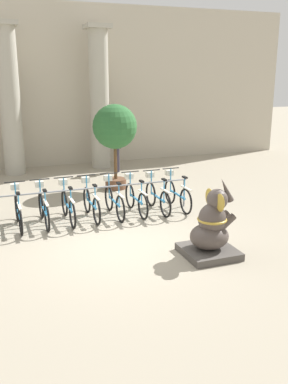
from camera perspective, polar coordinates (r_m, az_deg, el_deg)
The scene contains 16 objects.
ground_plane at distance 9.14m, azimuth -2.90°, elevation -6.94°, with size 60.00×60.00×0.00m, color #9E937F.
building_facade at distance 16.85m, azimuth -12.28°, elevation 13.58°, with size 20.00×0.20×6.00m.
column_left at distance 15.70m, azimuth -17.48°, elevation 11.72°, with size 0.89×0.89×5.16m.
column_right at distance 16.20m, azimuth -5.98°, elevation 12.44°, with size 0.89×0.89×5.16m.
bike_rack at distance 10.66m, azimuth -7.21°, elevation -0.11°, with size 5.26×0.05×0.77m.
bicycle_1 at distance 10.34m, azimuth -16.43°, elevation -2.46°, with size 0.48×1.68×1.02m.
bicycle_2 at distance 10.42m, azimuth -13.26°, elevation -2.09°, with size 0.48×1.68×1.02m.
bicycle_3 at distance 10.51m, azimuth -10.12°, elevation -1.76°, with size 0.48×1.68×1.02m.
bicycle_4 at distance 10.65m, azimuth -7.07°, elevation -1.40°, with size 0.48×1.68×1.02m.
bicycle_5 at distance 10.77m, azimuth -4.03°, elevation -1.11°, with size 0.48×1.68×1.02m.
bicycle_6 at distance 10.95m, azimuth -1.12°, elevation -0.80°, with size 0.48×1.68×1.02m.
bicycle_7 at distance 11.12m, azimuth 1.78°, elevation -0.55°, with size 0.48×1.68×1.02m.
bicycle_8 at distance 11.38m, azimuth 4.42°, elevation -0.21°, with size 0.48×1.68×1.02m.
elephant_statue at distance 8.51m, azimuth 8.96°, elevation -4.98°, with size 1.02×1.02×1.58m.
person_pedestrian at distance 15.54m, azimuth -3.61°, elevation 6.64°, with size 0.24×0.47×1.79m.
potted_tree at distance 13.09m, azimuth -3.91°, elevation 8.28°, with size 1.35×1.35×2.61m.
Camera 1 is at (-2.53, -8.05, 3.50)m, focal length 40.00 mm.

